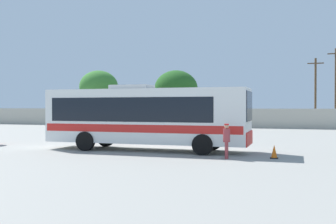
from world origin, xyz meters
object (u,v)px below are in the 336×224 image
at_px(utility_pole_far, 315,91).
at_px(traffic_cone_on_apron, 274,152).
at_px(attendant_by_bus_door, 227,139).
at_px(roadside_tree_midleft, 176,89).
at_px(parked_car_leftmost_maroon, 130,121).
at_px(utility_pole_near, 336,86).
at_px(coach_bus_white_red, 144,115).
at_px(parked_car_second_maroon, 175,121).
at_px(roadside_tree_left, 99,87).

bearing_deg(utility_pole_far, traffic_cone_on_apron, -95.61).
height_order(attendant_by_bus_door, roadside_tree_midleft, roadside_tree_midleft).
distance_m(parked_car_leftmost_maroon, utility_pole_near, 23.98).
bearing_deg(coach_bus_white_red, parked_car_second_maroon, 102.49).
xyz_separation_m(parked_car_second_maroon, traffic_cone_on_apron, (11.77, -22.99, -0.49)).
relative_size(coach_bus_white_red, roadside_tree_left, 1.51).
relative_size(parked_car_leftmost_maroon, utility_pole_far, 0.57).
height_order(utility_pole_near, roadside_tree_left, utility_pole_near).
height_order(parked_car_leftmost_maroon, roadside_tree_left, roadside_tree_left).
distance_m(attendant_by_bus_door, parked_car_second_maroon, 25.68).
relative_size(roadside_tree_left, traffic_cone_on_apron, 11.57).
xyz_separation_m(parked_car_leftmost_maroon, roadside_tree_left, (-7.83, 7.30, 4.35)).
bearing_deg(parked_car_leftmost_maroon, roadside_tree_midleft, 63.66).
relative_size(roadside_tree_left, roadside_tree_midleft, 1.05).
xyz_separation_m(parked_car_second_maroon, utility_pole_far, (14.78, 7.58, 3.41)).
bearing_deg(utility_pole_near, coach_bus_white_red, -112.67).
xyz_separation_m(utility_pole_near, utility_pole_far, (-2.18, -0.01, -0.53)).
distance_m(attendant_by_bus_door, parked_car_leftmost_maroon, 28.27).
xyz_separation_m(roadside_tree_left, roadside_tree_midleft, (11.25, -0.39, -0.42)).
bearing_deg(parked_car_second_maroon, utility_pole_near, 24.12).
height_order(parked_car_second_maroon, utility_pole_far, utility_pole_far).
distance_m(parked_car_second_maroon, traffic_cone_on_apron, 25.84).
bearing_deg(utility_pole_near, attendant_by_bus_door, -103.03).
bearing_deg(traffic_cone_on_apron, coach_bus_white_red, 168.56).
xyz_separation_m(utility_pole_far, traffic_cone_on_apron, (-3.00, -30.58, -3.91)).
xyz_separation_m(parked_car_second_maroon, roadside_tree_left, (-13.29, 7.38, 4.33)).
bearing_deg(roadside_tree_left, traffic_cone_on_apron, -50.46).
bearing_deg(roadside_tree_midleft, utility_pole_far, 2.03).
bearing_deg(parked_car_leftmost_maroon, utility_pole_near, 18.53).
distance_m(parked_car_leftmost_maroon, traffic_cone_on_apron, 28.80).
bearing_deg(parked_car_second_maroon, roadside_tree_left, 150.97).
distance_m(parked_car_second_maroon, utility_pole_near, 19.00).
relative_size(attendant_by_bus_door, utility_pole_far, 0.20).
distance_m(utility_pole_near, roadside_tree_left, 30.26).
xyz_separation_m(parked_car_second_maroon, utility_pole_near, (16.96, 7.59, 3.94)).
distance_m(roadside_tree_left, roadside_tree_midleft, 11.26).
xyz_separation_m(parked_car_leftmost_maroon, traffic_cone_on_apron, (17.24, -23.07, -0.48)).
distance_m(coach_bus_white_red, parked_car_second_maroon, 22.13).
distance_m(attendant_by_bus_door, utility_pole_far, 31.94).
bearing_deg(utility_pole_near, parked_car_second_maroon, -155.88).
distance_m(coach_bus_white_red, traffic_cone_on_apron, 7.32).
distance_m(parked_car_second_maroon, roadside_tree_left, 15.81).
distance_m(utility_pole_far, traffic_cone_on_apron, 30.97).
xyz_separation_m(attendant_by_bus_door, utility_pole_near, (7.26, 31.37, 3.83)).
distance_m(parked_car_leftmost_maroon, roadside_tree_midleft, 8.65).
relative_size(attendant_by_bus_door, utility_pole_near, 0.18).
distance_m(roadside_tree_midleft, traffic_cone_on_apron, 33.30).
bearing_deg(parked_car_second_maroon, traffic_cone_on_apron, -62.88).
xyz_separation_m(roadside_tree_midleft, traffic_cone_on_apron, (13.81, -29.98, -4.40)).
relative_size(parked_car_second_maroon, utility_pole_near, 0.46).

